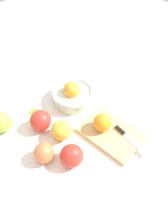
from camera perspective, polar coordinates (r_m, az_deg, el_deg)
The scene contains 11 objects.
ground_plane at distance 0.87m, azimuth -0.29°, elevation -5.43°, with size 2.40×2.40×0.00m, color silver.
bowl at distance 0.95m, azimuth -2.85°, elevation 4.58°, with size 0.18×0.18×0.10m.
cutting_board at distance 0.87m, azimuth 6.96°, elevation -5.38°, with size 0.23×0.16×0.02m, color tan.
orange_on_board at distance 0.84m, azimuth 4.72°, elevation -2.72°, with size 0.07×0.07×0.07m, color orange.
knife at distance 0.85m, azimuth 10.90°, elevation -6.01°, with size 0.16×0.03×0.01m.
apple_front_left at distance 0.91m, azimuth -20.41°, elevation -2.55°, with size 0.08×0.08×0.08m, color #8EB738.
apple_front_right at distance 0.77m, azimuth -3.18°, elevation -11.11°, with size 0.08×0.08×0.08m, color red.
apple_front_center at distance 0.79m, azimuth -10.22°, elevation -10.26°, with size 0.07×0.07×0.07m, color #CC6638.
apple_front_left_2 at distance 0.87m, azimuth -11.09°, elevation -2.15°, with size 0.08×0.08×0.08m, color red.
apple_front_left_3 at distance 0.83m, azimuth -5.84°, elevation -4.68°, with size 0.08×0.08×0.08m, color gold.
citrus_peel at distance 0.95m, azimuth -12.52°, elevation 0.18°, with size 0.05×0.04×0.01m, color orange.
Camera 1 is at (0.35, -0.34, 0.72)m, focal length 35.60 mm.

